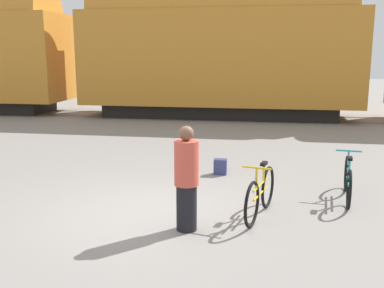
{
  "coord_description": "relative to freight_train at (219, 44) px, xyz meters",
  "views": [
    {
      "loc": [
        1.9,
        -6.97,
        2.67
      ],
      "look_at": [
        0.67,
        0.53,
        1.1
      ],
      "focal_mm": 42.0,
      "sensor_mm": 36.0,
      "label": 1
    }
  ],
  "objects": [
    {
      "name": "rail_far",
      "position": [
        0.0,
        0.72,
        -2.97
      ],
      "size": [
        47.82,
        0.07,
        0.01
      ],
      "primitive_type": "cube",
      "color": "#4C4238",
      "rests_on": "ground_plane"
    },
    {
      "name": "freight_train",
      "position": [
        0.0,
        0.0,
        0.0
      ],
      "size": [
        35.82,
        2.87,
        5.62
      ],
      "color": "black",
      "rests_on": "ground_plane"
    },
    {
      "name": "bicycle_teal",
      "position": [
        3.44,
        -10.19,
        -2.61
      ],
      "size": [
        0.46,
        1.76,
        0.87
      ],
      "color": "black",
      "rests_on": "ground_plane"
    },
    {
      "name": "rail_near",
      "position": [
        0.0,
        -0.72,
        -2.97
      ],
      "size": [
        47.82,
        0.07,
        0.01
      ],
      "primitive_type": "cube",
      "color": "#4C4238",
      "rests_on": "ground_plane"
    },
    {
      "name": "ground_plane",
      "position": [
        0.0,
        -11.46,
        -2.98
      ],
      "size": [
        80.0,
        80.0,
        0.0
      ],
      "primitive_type": "plane",
      "color": "gray"
    },
    {
      "name": "backpack",
      "position": [
        0.97,
        -8.84,
        -2.81
      ],
      "size": [
        0.28,
        0.2,
        0.34
      ],
      "color": "navy",
      "rests_on": "ground_plane"
    },
    {
      "name": "bicycle_yellow",
      "position": [
        1.87,
        -11.34,
        -2.59
      ],
      "size": [
        0.53,
        1.67,
        0.91
      ],
      "color": "black",
      "rests_on": "ground_plane"
    },
    {
      "name": "person_in_red",
      "position": [
        0.78,
        -12.08,
        -2.18
      ],
      "size": [
        0.37,
        0.37,
        1.61
      ],
      "rotation": [
        0.0,
        0.0,
        1.91
      ],
      "color": "black",
      "rests_on": "ground_plane"
    }
  ]
}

